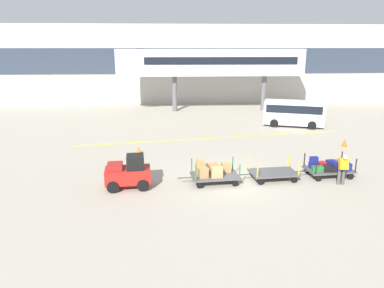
{
  "coord_description": "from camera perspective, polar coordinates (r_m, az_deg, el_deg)",
  "views": [
    {
      "loc": [
        -2.8,
        -16.78,
        6.53
      ],
      "look_at": [
        -1.76,
        1.24,
        1.59
      ],
      "focal_mm": 33.68,
      "sensor_mm": 36.0,
      "label": 1
    }
  ],
  "objects": [
    {
      "name": "ground_plane",
      "position": [
        18.22,
        5.79,
        -5.76
      ],
      "size": [
        120.0,
        120.0,
        0.0
      ],
      "primitive_type": "plane",
      "color": "#A8A08E"
    },
    {
      "name": "apron_lead_line",
      "position": [
        26.41,
        3.97,
        0.98
      ],
      "size": [
        19.63,
        3.56,
        0.01
      ],
      "primitive_type": "cube",
      "rotation": [
        0.0,
        0.0,
        0.17
      ],
      "color": "yellow",
      "rests_on": "ground_plane"
    },
    {
      "name": "terminal_building",
      "position": [
        42.9,
        0.46,
        12.52
      ],
      "size": [
        55.56,
        2.51,
        8.84
      ],
      "color": "#BCB7AD",
      "rests_on": "ground_plane"
    },
    {
      "name": "jet_bridge",
      "position": [
        36.95,
        1.75,
        12.73
      ],
      "size": [
        18.8,
        3.0,
        6.21
      ],
      "color": "silver",
      "rests_on": "ground_plane"
    },
    {
      "name": "baggage_tug",
      "position": [
        17.25,
        -10.01,
        -4.49
      ],
      "size": [
        2.2,
        1.4,
        1.58
      ],
      "color": "red",
      "rests_on": "ground_plane"
    },
    {
      "name": "baggage_cart_lead",
      "position": [
        17.74,
        3.24,
        -4.4
      ],
      "size": [
        3.06,
        1.61,
        1.12
      ],
      "color": "#4C4C4F",
      "rests_on": "ground_plane"
    },
    {
      "name": "baggage_cart_middle",
      "position": [
        18.61,
        12.72,
        -4.48
      ],
      "size": [
        3.06,
        1.61,
        1.1
      ],
      "color": "#4C4C4F",
      "rests_on": "ground_plane"
    },
    {
      "name": "baggage_cart_tail",
      "position": [
        19.8,
        20.91,
        -3.47
      ],
      "size": [
        3.06,
        1.61,
        1.1
      ],
      "color": "#4C4C4F",
      "rests_on": "ground_plane"
    },
    {
      "name": "baggage_handler",
      "position": [
        18.73,
        22.77,
        -3.53
      ],
      "size": [
        0.42,
        0.45,
        1.56
      ],
      "color": "#4C4C4C",
      "rests_on": "ground_plane"
    },
    {
      "name": "shuttle_van",
      "position": [
        31.21,
        15.83,
        4.98
      ],
      "size": [
        5.16,
        3.4,
        2.1
      ],
      "color": "silver",
      "rests_on": "ground_plane"
    },
    {
      "name": "safety_cone_near",
      "position": [
        22.63,
        -8.5,
        -0.89
      ],
      "size": [
        0.36,
        0.36,
        0.55
      ],
      "primitive_type": "cone",
      "color": "orange",
      "rests_on": "ground_plane"
    },
    {
      "name": "safety_cone_far",
      "position": [
        26.07,
        23.01,
        0.2
      ],
      "size": [
        0.36,
        0.36,
        0.55
      ],
      "primitive_type": "cone",
      "color": "#EA590F",
      "rests_on": "ground_plane"
    }
  ]
}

